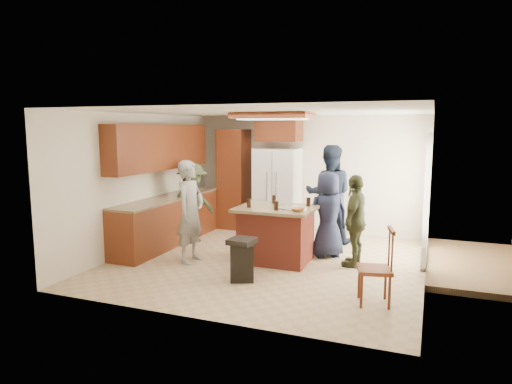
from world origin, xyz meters
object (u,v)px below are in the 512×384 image
at_px(person_side_right, 355,221).
at_px(trash_bin, 242,259).
at_px(person_counter, 192,203).
at_px(spindle_chair, 376,270).
at_px(person_front_left, 190,212).
at_px(person_behind_left, 329,194).
at_px(person_behind_right, 328,215).
at_px(refrigerator, 277,191).
at_px(kitchen_island, 276,234).

distance_m(person_side_right, trash_bin, 2.00).
distance_m(person_counter, trash_bin, 2.51).
bearing_deg(person_counter, trash_bin, -111.94).
height_order(person_side_right, spindle_chair, person_side_right).
xyz_separation_m(person_front_left, person_side_right, (2.60, 0.76, -0.10)).
distance_m(person_behind_left, person_side_right, 1.56).
distance_m(person_behind_left, person_counter, 2.67).
bearing_deg(person_behind_right, person_side_right, 112.95).
xyz_separation_m(person_behind_left, spindle_chair, (1.25, -2.90, -0.50)).
distance_m(person_counter, refrigerator, 1.92).
bearing_deg(trash_bin, person_behind_left, 75.22).
distance_m(person_behind_left, trash_bin, 2.84).
bearing_deg(person_front_left, person_counter, 30.70).
distance_m(person_front_left, trash_bin, 1.40).
xyz_separation_m(person_behind_right, trash_bin, (-0.91, -1.68, -0.43)).
distance_m(person_side_right, spindle_chair, 1.65).
relative_size(person_behind_right, refrigerator, 0.83).
bearing_deg(person_counter, person_behind_right, -68.82).
bearing_deg(person_side_right, trash_bin, -40.84).
height_order(person_front_left, person_counter, person_front_left).
xyz_separation_m(person_side_right, trash_bin, (-1.44, -1.32, -0.43)).
bearing_deg(person_front_left, spindle_chair, -101.14).
bearing_deg(person_behind_right, refrigerator, -79.09).
bearing_deg(kitchen_island, refrigerator, 108.00).
xyz_separation_m(kitchen_island, spindle_chair, (1.79, -1.31, -0.02)).
xyz_separation_m(person_front_left, person_behind_right, (2.07, 1.12, -0.10)).
bearing_deg(person_behind_left, person_behind_right, 90.86).
bearing_deg(kitchen_island, person_counter, 162.09).
height_order(person_behind_left, kitchen_island, person_behind_left).
height_order(person_behind_right, kitchen_island, person_behind_right).
height_order(person_behind_left, refrigerator, person_behind_left).
bearing_deg(trash_bin, person_side_right, 42.54).
relative_size(person_behind_left, person_counter, 1.22).
bearing_deg(spindle_chair, person_side_right, 108.58).
distance_m(kitchen_island, trash_bin, 1.11).
bearing_deg(spindle_chair, person_front_left, 165.98).
xyz_separation_m(person_behind_right, kitchen_island, (-0.75, -0.59, -0.27)).
height_order(person_side_right, person_counter, person_counter).
bearing_deg(refrigerator, person_behind_right, -46.20).
relative_size(person_front_left, kitchen_island, 1.33).
bearing_deg(kitchen_island, person_front_left, -158.08).
relative_size(person_front_left, person_counter, 1.09).
distance_m(person_front_left, refrigerator, 2.68).
xyz_separation_m(person_side_right, kitchen_island, (-1.27, -0.23, -0.28)).
relative_size(refrigerator, spindle_chair, 1.81).
bearing_deg(person_behind_left, person_counter, 10.78).
relative_size(person_behind_left, spindle_chair, 1.92).
height_order(refrigerator, spindle_chair, refrigerator).
height_order(refrigerator, kitchen_island, refrigerator).
xyz_separation_m(refrigerator, trash_bin, (0.51, -3.16, -0.58)).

